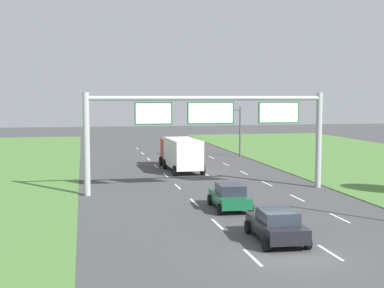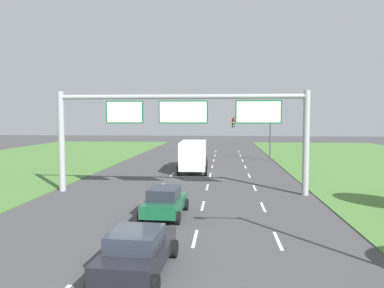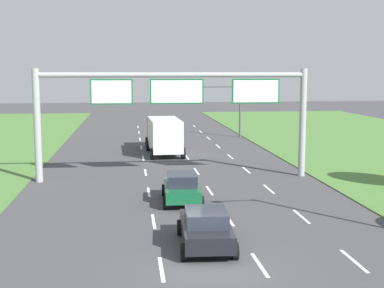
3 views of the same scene
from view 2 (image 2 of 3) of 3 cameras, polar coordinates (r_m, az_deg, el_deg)
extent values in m
cube|color=white|center=(17.13, -11.64, -13.58)|extent=(0.14, 2.40, 0.01)
cube|color=white|center=(22.74, -7.30, -9.14)|extent=(0.14, 2.40, 0.01)
cube|color=white|center=(28.51, -4.74, -6.45)|extent=(0.14, 2.40, 0.01)
cube|color=white|center=(34.36, -3.07, -4.66)|extent=(0.14, 2.40, 0.01)
cube|color=white|center=(40.26, -1.89, -3.39)|extent=(0.14, 2.40, 0.01)
cube|color=white|center=(46.18, -1.02, -2.45)|extent=(0.14, 2.40, 0.01)
cube|color=white|center=(52.12, -0.34, -1.72)|extent=(0.14, 2.40, 0.01)
cube|color=white|center=(58.07, 0.20, -1.14)|extent=(0.14, 2.40, 0.01)
cube|color=white|center=(16.51, 0.46, -14.17)|extent=(0.14, 2.40, 0.01)
cube|color=white|center=(22.28, 1.66, -9.38)|extent=(0.14, 2.40, 0.01)
cube|color=white|center=(28.15, 2.35, -6.57)|extent=(0.14, 2.40, 0.01)
cube|color=white|center=(34.06, 2.79, -4.74)|extent=(0.14, 2.40, 0.01)
cube|color=white|center=(40.00, 3.10, -3.44)|extent=(0.14, 2.40, 0.01)
cube|color=white|center=(45.95, 3.33, -2.49)|extent=(0.14, 2.40, 0.01)
cube|color=white|center=(51.92, 3.51, -1.75)|extent=(0.14, 2.40, 0.01)
cube|color=white|center=(57.89, 3.65, -1.16)|extent=(0.14, 2.40, 0.01)
cube|color=white|center=(16.63, 12.96, -14.14)|extent=(0.14, 2.40, 0.01)
cube|color=white|center=(22.37, 10.77, -9.40)|extent=(0.14, 2.40, 0.01)
cube|color=white|center=(28.21, 9.51, -6.60)|extent=(0.14, 2.40, 0.01)
cube|color=white|center=(34.12, 8.70, -4.76)|extent=(0.14, 2.40, 0.01)
cube|color=white|center=(40.05, 8.12, -3.47)|extent=(0.14, 2.40, 0.01)
cube|color=white|center=(45.99, 7.70, -2.51)|extent=(0.14, 2.40, 0.01)
cube|color=white|center=(51.95, 7.37, -1.77)|extent=(0.14, 2.40, 0.01)
cube|color=white|center=(57.92, 7.12, -1.18)|extent=(0.14, 2.40, 0.01)
cube|color=#145633|center=(19.92, -4.14, -9.14)|extent=(1.95, 4.06, 0.63)
cube|color=#232833|center=(19.61, -4.26, -7.51)|extent=(1.56, 2.08, 0.60)
cylinder|color=black|center=(21.56, -5.78, -8.99)|extent=(0.25, 0.65, 0.64)
cylinder|color=black|center=(21.23, -0.91, -9.18)|extent=(0.25, 0.65, 0.64)
cylinder|color=black|center=(18.84, -7.80, -10.92)|extent=(0.25, 0.65, 0.64)
cylinder|color=black|center=(18.46, -2.21, -11.19)|extent=(0.25, 0.65, 0.64)
cube|color=black|center=(13.04, -8.29, -16.24)|extent=(2.06, 4.29, 0.65)
cube|color=#232833|center=(12.66, -8.58, -14.04)|extent=(1.68, 2.00, 0.54)
cylinder|color=black|center=(14.81, -10.20, -15.10)|extent=(0.25, 0.65, 0.64)
cylinder|color=black|center=(14.37, -2.74, -15.65)|extent=(0.25, 0.65, 0.64)
cylinder|color=black|center=(12.10, -15.00, -19.65)|extent=(0.25, 0.65, 0.64)
cylinder|color=black|center=(11.56, -5.72, -20.71)|extent=(0.25, 0.65, 0.64)
cube|color=#B21E19|center=(39.74, 0.47, -1.24)|extent=(2.27, 2.17, 2.20)
cube|color=silver|center=(35.57, 0.19, -1.61)|extent=(2.56, 6.04, 2.50)
cylinder|color=black|center=(40.42, -1.10, -2.73)|extent=(0.31, 0.91, 0.90)
cylinder|color=black|center=(40.32, 2.11, -2.74)|extent=(0.31, 0.91, 0.90)
cylinder|color=black|center=(38.14, -1.46, -3.12)|extent=(0.31, 0.91, 0.90)
cylinder|color=black|center=(38.04, 2.18, -3.15)|extent=(0.31, 0.91, 0.90)
cylinder|color=black|center=(33.44, -2.08, -4.12)|extent=(0.31, 0.91, 0.90)
cylinder|color=black|center=(33.32, 2.08, -4.15)|extent=(0.31, 0.91, 0.90)
cylinder|color=#9EA0A5|center=(27.78, -19.27, 0.34)|extent=(0.44, 0.44, 7.00)
cylinder|color=#9EA0A5|center=(25.94, 16.98, 0.15)|extent=(0.44, 0.44, 7.00)
cylinder|color=#9EA0A5|center=(25.52, -1.81, 7.22)|extent=(16.80, 0.32, 0.32)
cube|color=#0C5B28|center=(26.21, -10.22, 4.80)|extent=(2.60, 0.12, 1.56)
cube|color=white|center=(26.14, -10.26, 4.80)|extent=(2.44, 0.01, 1.40)
cube|color=#0C5B28|center=(25.46, -1.35, 4.89)|extent=(3.36, 0.12, 1.56)
cube|color=white|center=(25.39, -1.37, 4.89)|extent=(3.20, 0.01, 1.40)
cube|color=#0C5B28|center=(25.41, 10.08, 4.83)|extent=(3.06, 0.12, 1.56)
cube|color=white|center=(25.35, 10.10, 4.84)|extent=(2.90, 0.01, 1.40)
cylinder|color=#47494F|center=(46.42, 11.85, 0.96)|extent=(0.20, 0.20, 5.60)
cylinder|color=#47494F|center=(46.14, 9.11, 4.02)|extent=(4.50, 0.14, 0.14)
cube|color=black|center=(46.03, 6.30, 3.24)|extent=(0.32, 0.36, 1.10)
sphere|color=red|center=(45.83, 6.31, 3.70)|extent=(0.22, 0.22, 0.22)
sphere|color=orange|center=(45.83, 6.31, 3.24)|extent=(0.22, 0.22, 0.22)
sphere|color=green|center=(45.84, 6.31, 2.78)|extent=(0.22, 0.22, 0.22)
camera|label=1|loc=(16.20, -129.53, 3.11)|focal=50.00mm
camera|label=3|loc=(10.12, -140.52, 6.68)|focal=50.00mm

